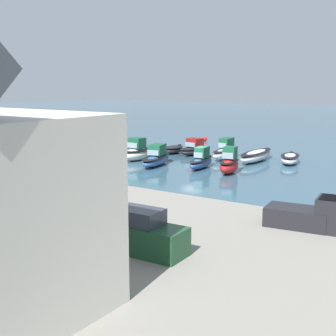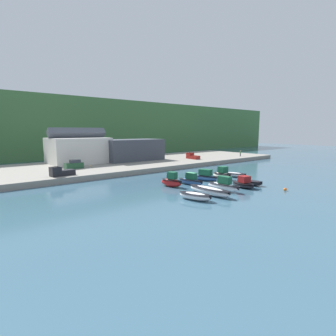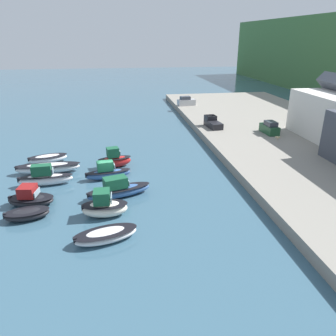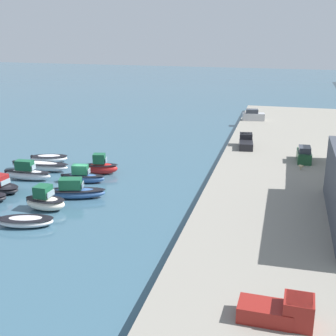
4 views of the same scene
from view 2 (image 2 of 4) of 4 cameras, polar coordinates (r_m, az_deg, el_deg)
The scene contains 21 objects.
ground_plane at distance 51.46m, azimuth 5.30°, elevation -3.46°, with size 320.00×320.00×0.00m, color #385B70.
hillside_backdrop at distance 130.11m, azimuth -23.72°, elevation 7.96°, with size 240.00×58.43×22.79m.
quay_promenade at distance 76.01m, azimuth -11.15°, elevation 0.66°, with size 113.31×30.06×1.21m.
harbor_clubhouse at distance 78.26m, azimuth -18.91°, elevation 3.81°, with size 15.80×11.92×9.93m.
yacht_club_building at distance 81.75m, azimuth -7.78°, elevation 3.95°, with size 18.08×9.64×6.42m.
moored_boat_0 at distance 48.54m, azimuth 0.77°, elevation -2.89°, with size 2.67×4.78×2.79m.
moored_boat_1 at distance 50.50m, azimuth 4.87°, elevation -2.70°, with size 2.45×5.88×2.35m.
moored_boat_2 at distance 55.05m, azimuth 7.88°, elevation -1.83°, with size 3.95×7.57×2.38m.
moored_boat_3 at distance 57.11m, azimuth 11.69°, elevation -1.39°, with size 2.48×4.60×2.76m.
moored_boat_4 at distance 60.73m, azimuth 14.17°, elevation -1.36°, with size 3.63×6.03×1.02m.
moored_boat_5 at distance 39.76m, azimuth 5.93°, elevation -6.05°, with size 3.48×5.73×1.13m.
moored_boat_6 at distance 43.03m, azimuth 8.99°, elevation -4.89°, with size 2.44×8.36×1.31m.
moored_boat_7 at distance 46.16m, azimuth 11.93°, elevation -3.75°, with size 1.90×6.52×2.59m.
moored_boat_8 at distance 49.76m, azimuth 16.06°, elevation -3.24°, with size 3.12×5.08×2.18m.
moored_boat_9 at distance 52.42m, azimuth 17.66°, elevation -3.00°, with size 2.76×4.53×0.99m.
parked_car_0 at distance 67.10m, azimuth -19.74°, elevation 0.66°, with size 4.26×1.95×2.16m.
pickup_truck_0 at distance 85.54m, azimuth 5.27°, elevation 2.57°, with size 2.12×4.79×1.90m.
pickup_truck_1 at distance 57.38m, azimuth -22.39°, elevation -0.77°, with size 4.91×2.46×1.90m.
person_on_quay at distance 96.95m, azimuth 15.50°, elevation 3.13°, with size 0.40×0.40×2.14m.
dog_on_quay at distance 68.18m, azimuth -16.47°, elevation 0.53°, with size 0.78×0.78×0.68m.
mooring_buoy_0 at distance 49.62m, azimuth 24.14°, elevation -4.26°, with size 0.55×0.55×0.55m.
Camera 2 is at (-35.45, -35.83, 10.35)m, focal length 28.00 mm.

